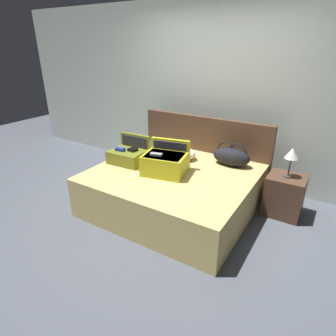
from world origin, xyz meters
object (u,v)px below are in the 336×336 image
(hard_case_medium, at_px, (129,154))
(nightstand, at_px, (284,195))
(table_lamp, at_px, (292,155))
(bed, at_px, (173,190))
(pillow_near_headboard, at_px, (147,147))
(pillow_center_head, at_px, (181,152))
(hard_case_large, at_px, (165,162))
(duffel_bag, at_px, (231,156))

(hard_case_medium, xyz_separation_m, nightstand, (1.93, 0.64, -0.37))
(hard_case_medium, xyz_separation_m, table_lamp, (1.93, 0.64, 0.18))
(bed, xyz_separation_m, pillow_near_headboard, (-0.66, 0.37, 0.35))
(table_lamp, bearing_deg, hard_case_medium, -161.62)
(hard_case_medium, distance_m, nightstand, 2.06)
(bed, bearing_deg, pillow_center_head, 108.65)
(hard_case_large, distance_m, table_lamp, 1.49)
(table_lamp, bearing_deg, bed, -154.24)
(hard_case_medium, distance_m, duffel_bag, 1.36)
(hard_case_large, height_order, hard_case_medium, hard_case_large)
(bed, relative_size, hard_case_medium, 4.08)
(hard_case_medium, bearing_deg, table_lamp, 15.87)
(hard_case_large, bearing_deg, pillow_near_headboard, 131.33)
(hard_case_medium, distance_m, table_lamp, 2.04)
(nightstand, bearing_deg, bed, -154.24)
(hard_case_medium, xyz_separation_m, pillow_center_head, (0.53, 0.49, -0.02))
(hard_case_large, height_order, duffel_bag, hard_case_large)
(hard_case_large, xyz_separation_m, pillow_center_head, (-0.08, 0.52, -0.06))
(hard_case_medium, height_order, duffel_bag, hard_case_medium)
(pillow_near_headboard, xyz_separation_m, table_lamp, (1.91, 0.24, 0.20))
(duffel_bag, distance_m, pillow_near_headboard, 1.22)
(nightstand, bearing_deg, pillow_center_head, -173.74)
(bed, bearing_deg, hard_case_medium, -176.84)
(hard_case_medium, xyz_separation_m, pillow_near_headboard, (0.02, 0.41, -0.02))
(pillow_near_headboard, distance_m, pillow_center_head, 0.52)
(duffel_bag, distance_m, table_lamp, 0.74)
(hard_case_large, bearing_deg, hard_case_medium, 164.59)
(duffel_bag, relative_size, pillow_center_head, 1.12)
(hard_case_large, distance_m, nightstand, 1.54)
(hard_case_large, bearing_deg, nightstand, 15.25)
(bed, relative_size, pillow_near_headboard, 4.21)
(nightstand, bearing_deg, table_lamp, 0.00)
(pillow_near_headboard, bearing_deg, hard_case_medium, -92.12)
(nightstand, relative_size, table_lamp, 1.40)
(nightstand, xyz_separation_m, table_lamp, (0.00, 0.00, 0.54))
(duffel_bag, bearing_deg, pillow_near_headboard, -169.57)
(bed, distance_m, pillow_near_headboard, 0.83)
(bed, height_order, duffel_bag, duffel_bag)
(pillow_center_head, height_order, nightstand, pillow_center_head)
(bed, distance_m, duffel_bag, 0.88)
(pillow_near_headboard, bearing_deg, duffel_bag, 10.43)
(duffel_bag, bearing_deg, hard_case_medium, -152.68)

